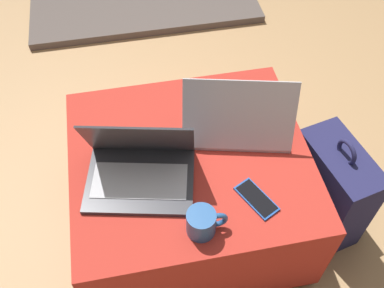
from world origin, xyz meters
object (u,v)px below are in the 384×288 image
object	(u,v)px
cell_phone	(256,199)
coffee_mug	(203,223)
backpack	(332,190)
laptop_near	(140,167)
laptop_far	(237,120)

from	to	relation	value
cell_phone	coffee_mug	bearing A→B (deg)	-5.82
coffee_mug	backpack	bearing A→B (deg)	19.00
laptop_near	backpack	size ratio (longest dim) A/B	0.78
cell_phone	backpack	bearing A→B (deg)	171.79
cell_phone	backpack	world-z (taller)	backpack
laptop_near	backpack	xyz separation A→B (m)	(0.72, -0.04, -0.29)
laptop_near	coffee_mug	distance (m)	0.29
laptop_far	coffee_mug	xyz separation A→B (m)	(-0.20, -0.37, -0.01)
laptop_far	cell_phone	bearing A→B (deg)	102.02
laptop_near	laptop_far	bearing A→B (deg)	32.98
laptop_far	backpack	bearing A→B (deg)	167.46
laptop_far	coffee_mug	distance (m)	0.42
laptop_near	cell_phone	bearing A→B (deg)	-12.19
laptop_far	backpack	size ratio (longest dim) A/B	0.84
laptop_near	backpack	world-z (taller)	laptop_near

